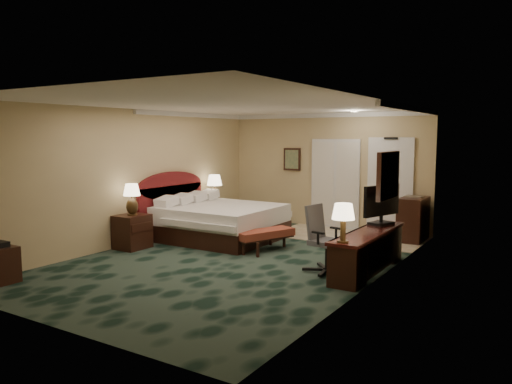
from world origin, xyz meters
The scene contains 24 objects.
floor centered at (0.00, 0.00, 0.00)m, with size 5.00×7.50×0.00m, color black.
ceiling centered at (0.00, 0.00, 2.70)m, with size 5.00×7.50×0.00m, color silver.
wall_back centered at (0.00, 3.75, 1.35)m, with size 5.00×0.00×2.70m, color tan.
wall_front centered at (0.00, -3.75, 1.35)m, with size 5.00×0.00×2.70m, color tan.
wall_left centered at (-2.50, 0.00, 1.35)m, with size 0.00×7.50×2.70m, color tan.
wall_right centered at (2.50, 0.00, 1.35)m, with size 0.00×7.50×2.70m, color tan.
crown_molding centered at (0.00, 0.00, 2.65)m, with size 5.00×7.50×0.10m, color silver, non-canonical shape.
tile_patch centered at (0.90, 2.90, 0.01)m, with size 3.20×1.70×0.01m, color #BAAC8C.
headboard centered at (-2.44, 1.00, 0.70)m, with size 0.12×2.00×1.40m, color #46100C, non-canonical shape.
entry_door centered at (1.55, 3.72, 1.05)m, with size 1.02×0.06×2.18m, color silver.
closet_doors centered at (0.25, 3.71, 1.05)m, with size 1.20×0.06×2.10m, color beige.
wall_art centered at (-0.90, 3.71, 1.60)m, with size 0.45×0.06×0.55m, color #3E5E4A.
wall_mirror centered at (2.46, 0.60, 1.55)m, with size 0.05×0.95×0.75m, color white.
bed centered at (-1.27, 1.24, 0.36)m, with size 2.25×2.09×0.71m, color silver.
nightstand_near centered at (-2.22, -0.38, 0.33)m, with size 0.52×0.60×0.66m, color black.
nightstand_far centered at (-2.25, 2.25, 0.29)m, with size 0.47×0.54×0.59m, color black.
lamp_near centered at (-2.18, -0.40, 0.96)m, with size 0.32×0.32×0.61m, color black, non-canonical shape.
lamp_far centered at (-2.22, 2.28, 0.92)m, with size 0.36×0.36×0.67m, color black, non-canonical shape.
bed_bench centered at (0.06, 0.79, 0.20)m, with size 0.41×1.19×0.40m, color maroon.
desk centered at (2.23, 0.40, 0.33)m, with size 0.49×2.29×0.66m, color black.
tv centered at (2.22, 1.07, 1.00)m, with size 0.07×0.88×0.68m, color black.
desk_lamp centered at (2.21, -0.61, 0.95)m, with size 0.33×0.33×0.57m, color black, non-canonical shape.
desk_chair centered at (1.69, 0.02, 0.54)m, with size 0.62×0.58×1.07m, color #3F414B, non-canonical shape.
minibar centered at (2.21, 3.20, 0.45)m, with size 0.48×0.86×0.91m, color black.
Camera 1 is at (4.85, -7.17, 2.17)m, focal length 35.00 mm.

